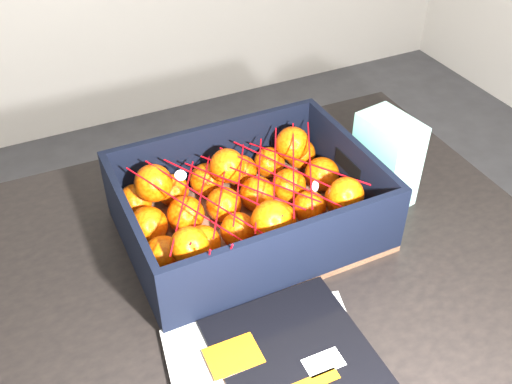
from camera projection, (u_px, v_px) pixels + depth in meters
name	position (u px, v px, depth m)	size (l,w,h in m)	color
table	(212.00, 315.00, 1.01)	(1.22, 0.83, 0.75)	black
magazine_stack	(285.00, 381.00, 0.79)	(0.32, 0.32, 0.02)	silver
produce_crate	(249.00, 213.00, 1.01)	(0.42, 0.32, 0.13)	brown
clementine_heap	(247.00, 208.00, 1.00)	(0.40, 0.30, 0.12)	#DD4C04
mesh_net	(247.00, 186.00, 0.96)	(0.35, 0.28, 0.09)	#BE0710
retail_carton	(386.00, 160.00, 1.06)	(0.07, 0.11, 0.17)	white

